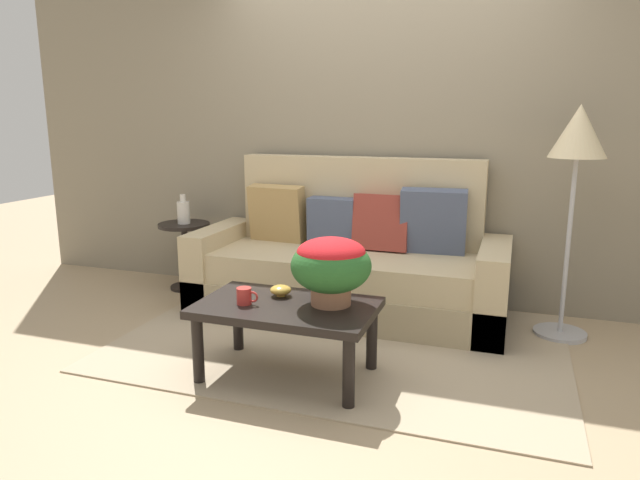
{
  "coord_description": "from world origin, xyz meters",
  "views": [
    {
      "loc": [
        1.01,
        -3.3,
        1.45
      ],
      "look_at": [
        -0.14,
        0.03,
        0.67
      ],
      "focal_mm": 32.22,
      "sensor_mm": 36.0,
      "label": 1
    }
  ],
  "objects": [
    {
      "name": "coffee_mug",
      "position": [
        -0.36,
        -0.6,
        0.47
      ],
      "size": [
        0.13,
        0.08,
        0.09
      ],
      "color": "red",
      "rests_on": "coffee_table"
    },
    {
      "name": "potted_plant",
      "position": [
        0.09,
        -0.45,
        0.66
      ],
      "size": [
        0.44,
        0.44,
        0.37
      ],
      "color": "#A36B4C",
      "rests_on": "coffee_table"
    },
    {
      "name": "table_vase",
      "position": [
        -1.57,
        0.74,
        0.66
      ],
      "size": [
        0.1,
        0.1,
        0.24
      ],
      "color": "silver",
      "rests_on": "side_table"
    },
    {
      "name": "side_table",
      "position": [
        -1.58,
        0.75,
        0.39
      ],
      "size": [
        0.42,
        0.42,
        0.56
      ],
      "color": "black",
      "rests_on": "ground"
    },
    {
      "name": "coffee_table",
      "position": [
        -0.14,
        -0.52,
        0.37
      ],
      "size": [
        0.98,
        0.6,
        0.43
      ],
      "color": "black",
      "rests_on": "ground"
    },
    {
      "name": "floor_lamp",
      "position": [
        1.35,
        0.64,
        1.23
      ],
      "size": [
        0.35,
        0.35,
        1.51
      ],
      "color": "#B2B2B7",
      "rests_on": "ground"
    },
    {
      "name": "wall_back",
      "position": [
        0.0,
        1.11,
        1.37
      ],
      "size": [
        6.4,
        0.12,
        2.73
      ],
      "primitive_type": "cube",
      "color": "gray",
      "rests_on": "ground"
    },
    {
      "name": "area_rug",
      "position": [
        0.0,
        0.05,
        0.01
      ],
      "size": [
        2.79,
        1.91,
        0.01
      ],
      "primitive_type": "cube",
      "color": "tan",
      "rests_on": "ground"
    },
    {
      "name": "couch",
      "position": [
        -0.12,
        0.66,
        0.35
      ],
      "size": [
        2.27,
        0.86,
        1.13
      ],
      "color": "tan",
      "rests_on": "ground"
    },
    {
      "name": "snack_bowl",
      "position": [
        -0.23,
        -0.4,
        0.46
      ],
      "size": [
        0.12,
        0.12,
        0.06
      ],
      "color": "gold",
      "rests_on": "coffee_table"
    },
    {
      "name": "ground_plane",
      "position": [
        0.0,
        0.0,
        0.0
      ],
      "size": [
        14.0,
        14.0,
        0.0
      ],
      "primitive_type": "plane",
      "color": "tan"
    }
  ]
}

